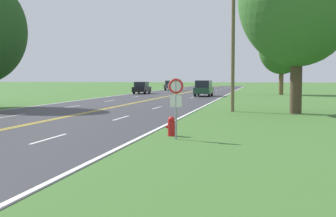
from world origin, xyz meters
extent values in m
cube|color=white|center=(3.37, 16.50, 0.01)|extent=(0.12, 3.00, 0.00)
cube|color=white|center=(3.37, 25.50, 0.01)|extent=(0.12, 3.00, 0.00)
cube|color=white|center=(3.37, 34.50, 0.01)|extent=(0.12, 3.00, 0.00)
cube|color=white|center=(3.37, 43.50, 0.01)|extent=(0.12, 3.00, 0.00)
cube|color=white|center=(3.37, 52.50, 0.01)|extent=(0.12, 3.00, 0.00)
cube|color=white|center=(3.37, 61.50, 0.01)|extent=(0.12, 3.00, 0.00)
cube|color=white|center=(3.37, 70.50, 0.01)|extent=(0.12, 3.00, 0.00)
cube|color=white|center=(3.37, 79.50, 0.01)|extent=(0.12, 3.00, 0.00)
cube|color=white|center=(3.37, 88.50, 0.01)|extent=(0.12, 3.00, 0.00)
cube|color=white|center=(3.37, 97.50, 0.01)|extent=(0.12, 3.00, 0.00)
cube|color=white|center=(3.37, 106.50, 0.01)|extent=(0.12, 3.00, 0.00)
cube|color=white|center=(-3.37, 25.50, 0.01)|extent=(0.12, 3.00, 0.00)
cube|color=white|center=(-3.37, 34.50, 0.01)|extent=(0.12, 3.00, 0.00)
cube|color=white|center=(-3.37, 43.50, 0.01)|extent=(0.12, 3.00, 0.00)
cube|color=white|center=(-3.37, 52.50, 0.01)|extent=(0.12, 3.00, 0.00)
cube|color=white|center=(-3.37, 61.50, 0.01)|extent=(0.12, 3.00, 0.00)
cube|color=white|center=(-3.37, 70.50, 0.01)|extent=(0.12, 3.00, 0.00)
cube|color=white|center=(-3.37, 79.50, 0.01)|extent=(0.12, 3.00, 0.00)
cube|color=white|center=(-3.37, 88.50, 0.01)|extent=(0.12, 3.00, 0.00)
cube|color=white|center=(-3.37, 97.50, 0.01)|extent=(0.12, 3.00, 0.00)
cube|color=white|center=(-3.37, 106.50, 0.01)|extent=(0.12, 3.00, 0.00)
cylinder|color=red|center=(7.65, 18.31, 0.29)|extent=(0.28, 0.28, 0.58)
sphere|color=red|center=(7.65, 18.31, 0.63)|extent=(0.27, 0.27, 0.27)
cylinder|color=red|center=(7.83, 18.31, 0.35)|extent=(0.08, 0.10, 0.10)
cylinder|color=red|center=(7.47, 18.31, 0.35)|extent=(0.08, 0.10, 0.10)
cylinder|color=gray|center=(8.00, 17.42, 1.11)|extent=(0.07, 0.07, 2.22)
cylinder|color=white|center=(8.00, 17.40, 1.97)|extent=(0.60, 0.02, 0.60)
torus|color=red|center=(8.00, 17.38, 1.97)|extent=(0.55, 0.07, 0.55)
cube|color=white|center=(8.00, 17.40, 1.42)|extent=(0.44, 0.02, 0.44)
cylinder|color=brown|center=(9.15, 31.83, 4.30)|extent=(0.24, 0.24, 8.59)
cylinder|color=#473828|center=(13.18, 30.92, 2.03)|extent=(0.74, 0.74, 4.07)
cylinder|color=brown|center=(13.42, 62.92, 1.77)|extent=(0.59, 0.59, 3.54)
ellipsoid|color=#2D5B23|center=(13.42, 62.92, 6.05)|extent=(5.90, 5.90, 6.78)
cylinder|color=black|center=(5.01, 54.49, 0.38)|extent=(0.20, 0.77, 0.77)
cylinder|color=black|center=(3.35, 54.50, 0.38)|extent=(0.20, 0.77, 0.77)
cylinder|color=black|center=(5.03, 57.28, 0.38)|extent=(0.20, 0.77, 0.77)
cylinder|color=black|center=(3.37, 57.29, 0.38)|extent=(0.20, 0.77, 0.77)
cube|color=#1E472D|center=(4.19, 55.89, 0.71)|extent=(1.88, 4.51, 0.73)
cube|color=#1E232D|center=(4.19, 55.89, 1.49)|extent=(1.65, 3.16, 0.82)
cylinder|color=black|center=(-5.99, 63.91, 0.33)|extent=(0.21, 0.66, 0.66)
cylinder|color=black|center=(-4.46, 63.94, 0.33)|extent=(0.21, 0.66, 0.66)
cylinder|color=black|center=(-5.93, 61.20, 0.33)|extent=(0.21, 0.66, 0.66)
cylinder|color=black|center=(-4.40, 61.23, 0.33)|extent=(0.21, 0.66, 0.66)
cube|color=black|center=(-5.19, 62.57, 0.62)|extent=(1.81, 4.40, 0.65)
cube|color=#1E232D|center=(-5.19, 62.40, 1.29)|extent=(1.57, 2.43, 0.70)
cylinder|color=black|center=(-5.27, 81.88, 0.39)|extent=(0.22, 0.79, 0.78)
cylinder|color=black|center=(-3.62, 81.85, 0.39)|extent=(0.22, 0.79, 0.78)
cylinder|color=black|center=(-5.33, 78.99, 0.39)|extent=(0.22, 0.79, 0.78)
cylinder|color=black|center=(-3.68, 78.96, 0.39)|extent=(0.22, 0.79, 0.78)
cube|color=#47474C|center=(-4.47, 80.42, 0.67)|extent=(1.95, 4.70, 0.64)
cube|color=#1E232D|center=(-4.47, 80.42, 1.33)|extent=(1.70, 3.30, 0.69)
camera|label=1|loc=(11.16, 0.44, 2.31)|focal=50.00mm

